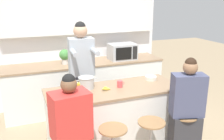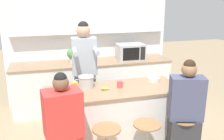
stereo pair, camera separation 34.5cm
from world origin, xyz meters
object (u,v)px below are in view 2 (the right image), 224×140
(kitchen_island, at_px, (113,118))
(banana_bunch, at_px, (105,88))
(microwave, at_px, (130,52))
(coffee_cup_near, at_px, (120,84))
(fruit_bowl, at_px, (153,79))
(juice_carton, at_px, (75,88))
(person_wrapped_blanket, at_px, (64,136))
(potted_plant, at_px, (72,55))
(person_seated_near, at_px, (185,120))
(person_cooking, at_px, (85,79))
(cooking_pot, at_px, (86,82))

(kitchen_island, distance_m, banana_bunch, 0.49)
(banana_bunch, bearing_deg, microwave, 58.85)
(kitchen_island, xyz_separation_m, coffee_cup_near, (0.10, 0.02, 0.50))
(fruit_bowl, xyz_separation_m, banana_bunch, (-0.80, -0.16, -0.01))
(kitchen_island, height_order, juice_carton, juice_carton)
(person_wrapped_blanket, xyz_separation_m, juice_carton, (0.20, 0.57, 0.34))
(microwave, bearing_deg, fruit_bowl, -93.62)
(person_wrapped_blanket, xyz_separation_m, fruit_bowl, (1.42, 0.78, 0.29))
(juice_carton, height_order, potted_plant, potted_plant)
(coffee_cup_near, bearing_deg, fruit_bowl, 12.88)
(fruit_bowl, bearing_deg, potted_plant, 128.42)
(coffee_cup_near, xyz_separation_m, juice_carton, (-0.64, -0.08, 0.04))
(coffee_cup_near, bearing_deg, potted_plant, 108.38)
(kitchen_island, bearing_deg, potted_plant, 104.59)
(kitchen_island, bearing_deg, person_seated_near, -39.23)
(fruit_bowl, bearing_deg, coffee_cup_near, -167.12)
(banana_bunch, height_order, juice_carton, juice_carton)
(person_cooking, height_order, potted_plant, person_cooking)
(banana_bunch, bearing_deg, person_wrapped_blanket, -135.18)
(banana_bunch, distance_m, potted_plant, 1.53)
(person_seated_near, distance_m, cooking_pot, 1.40)
(person_seated_near, height_order, cooking_pot, person_seated_near)
(juice_carton, height_order, microwave, microwave)
(kitchen_island, relative_size, coffee_cup_near, 17.01)
(cooking_pot, height_order, coffee_cup_near, cooking_pot)
(banana_bunch, relative_size, potted_plant, 0.49)
(cooking_pot, xyz_separation_m, banana_bunch, (0.23, -0.15, -0.06))
(juice_carton, bearing_deg, banana_bunch, 6.43)
(kitchen_island, bearing_deg, cooking_pot, 157.94)
(person_seated_near, relative_size, cooking_pot, 4.69)
(person_seated_near, bearing_deg, fruit_bowl, 114.19)
(fruit_bowl, distance_m, banana_bunch, 0.82)
(microwave, bearing_deg, person_seated_near, -89.74)
(person_wrapped_blanket, bearing_deg, microwave, 45.59)
(person_wrapped_blanket, bearing_deg, banana_bunch, 36.30)
(microwave, distance_m, potted_plant, 1.14)
(kitchen_island, relative_size, microwave, 3.55)
(person_seated_near, xyz_separation_m, microwave, (-0.01, 2.07, 0.44))
(person_cooking, xyz_separation_m, cooking_pot, (-0.05, -0.42, 0.09))
(microwave, bearing_deg, person_cooking, -140.12)
(kitchen_island, height_order, person_wrapped_blanket, person_wrapped_blanket)
(juice_carton, bearing_deg, cooking_pot, 47.33)
(person_cooking, relative_size, potted_plant, 6.44)
(potted_plant, bearing_deg, person_cooking, -85.03)
(kitchen_island, xyz_separation_m, juice_carton, (-0.54, -0.06, 0.54))
(coffee_cup_near, height_order, banana_bunch, coffee_cup_near)
(banana_bunch, distance_m, juice_carton, 0.42)
(coffee_cup_near, height_order, potted_plant, potted_plant)
(banana_bunch, bearing_deg, coffee_cup_near, 8.41)
(person_cooking, height_order, banana_bunch, person_cooking)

